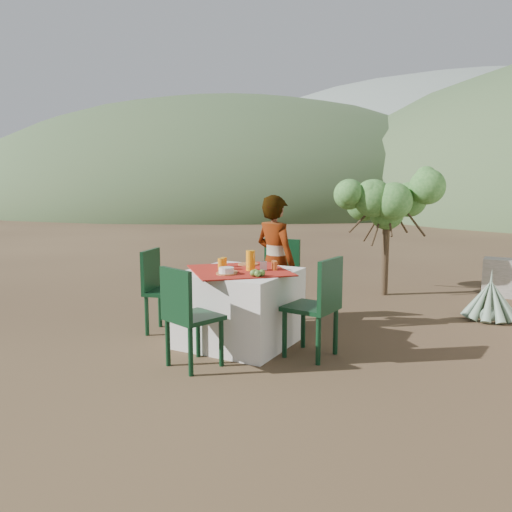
{
  "coord_description": "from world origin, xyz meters",
  "views": [
    {
      "loc": [
        2.8,
        -4.58,
        1.6
      ],
      "look_at": [
        0.27,
        0.09,
        0.85
      ],
      "focal_mm": 35.0,
      "sensor_mm": 36.0,
      "label": 1
    }
  ],
  "objects": [
    {
      "name": "person",
      "position": [
        0.36,
        0.39,
        0.75
      ],
      "size": [
        0.64,
        0.52,
        1.5
      ],
      "primitive_type": "imported",
      "rotation": [
        0.0,
        0.0,
        2.8
      ],
      "color": "#8C6651",
      "rests_on": "ground"
    },
    {
      "name": "chair_right",
      "position": [
        1.16,
        -0.34,
        0.53
      ],
      "size": [
        0.48,
        0.48,
        0.95
      ],
      "rotation": [
        0.0,
        0.0,
        4.6
      ],
      "color": "black",
      "rests_on": "ground"
    },
    {
      "name": "chair_far",
      "position": [
        0.26,
        0.67,
        0.54
      ],
      "size": [
        0.48,
        0.48,
        0.97
      ],
      "rotation": [
        0.0,
        0.0,
        0.07
      ],
      "color": "black",
      "rests_on": "ground"
    },
    {
      "name": "hill_far_center",
      "position": [
        -4.0,
        52.0,
        0.0
      ],
      "size": [
        60.0,
        60.0,
        24.0
      ],
      "primitive_type": "ellipsoid",
      "color": "slate",
      "rests_on": "ground"
    },
    {
      "name": "shrub_tree",
      "position": [
        1.08,
        2.73,
        1.28
      ],
      "size": [
        1.38,
        1.35,
        1.62
      ],
      "color": "#413120",
      "rests_on": "ground"
    },
    {
      "name": "agave",
      "position": [
        2.49,
        1.92,
        0.23
      ],
      "size": [
        0.64,
        0.65,
        0.69
      ],
      "rotation": [
        0.0,
        0.0,
        0.26
      ],
      "color": "gray",
      "rests_on": "ground"
    },
    {
      "name": "napkin_holder",
      "position": [
        0.52,
        -0.21,
        0.81
      ],
      "size": [
        0.08,
        0.06,
        0.09
      ],
      "primitive_type": "cube",
      "rotation": [
        0.0,
        0.0,
        0.4
      ],
      "color": "white",
      "rests_on": "table"
    },
    {
      "name": "plate_near",
      "position": [
        0.28,
        -0.51,
        0.77
      ],
      "size": [
        0.2,
        0.2,
        0.01
      ],
      "primitive_type": "cylinder",
      "color": "brown",
      "rests_on": "table"
    },
    {
      "name": "chair_left",
      "position": [
        -0.66,
        -0.38,
        0.51
      ],
      "size": [
        0.52,
        0.52,
        0.91
      ],
      "rotation": [
        0.0,
        0.0,
        1.83
      ],
      "color": "black",
      "rests_on": "ground"
    },
    {
      "name": "plate_far",
      "position": [
        0.22,
        0.01,
        0.77
      ],
      "size": [
        0.22,
        0.22,
        0.01
      ],
      "primitive_type": "cylinder",
      "color": "brown",
      "rests_on": "table"
    },
    {
      "name": "jar_left",
      "position": [
        0.62,
        -0.17,
        0.81
      ],
      "size": [
        0.06,
        0.06,
        0.09
      ],
      "primitive_type": "cylinder",
      "color": "#C25D22",
      "rests_on": "table"
    },
    {
      "name": "jar_right",
      "position": [
        0.58,
        -0.09,
        0.8
      ],
      "size": [
        0.05,
        0.05,
        0.08
      ],
      "primitive_type": "cylinder",
      "color": "#C25D22",
      "rests_on": "table"
    },
    {
      "name": "juice_pitcher",
      "position": [
        0.42,
        -0.29,
        0.86
      ],
      "size": [
        0.09,
        0.09,
        0.2
      ],
      "primitive_type": "cylinder",
      "color": "orange",
      "rests_on": "table"
    },
    {
      "name": "glass_near",
      "position": [
        0.13,
        -0.39,
        0.82
      ],
      "size": [
        0.07,
        0.07,
        0.11
      ],
      "primitive_type": "cylinder",
      "color": "orange",
      "rests_on": "table"
    },
    {
      "name": "fruit_cluster",
      "position": [
        0.63,
        -0.54,
        0.79
      ],
      "size": [
        0.13,
        0.12,
        0.06
      ],
      "color": "#567D2D",
      "rests_on": "table"
    },
    {
      "name": "ground",
      "position": [
        0.0,
        0.0,
        0.0
      ],
      "size": [
        160.0,
        160.0,
        0.0
      ],
      "primitive_type": "plane",
      "color": "#322016",
      "rests_on": "ground"
    },
    {
      "name": "bowl_plate",
      "position": [
        0.32,
        -0.59,
        0.77
      ],
      "size": [
        0.2,
        0.2,
        0.01
      ],
      "primitive_type": "cylinder",
      "color": "brown",
      "rests_on": "table"
    },
    {
      "name": "chair_near",
      "position": [
        0.25,
        -1.15,
        0.5
      ],
      "size": [
        0.52,
        0.52,
        0.9
      ],
      "rotation": [
        0.0,
        0.0,
        2.84
      ],
      "color": "black",
      "rests_on": "ground"
    },
    {
      "name": "table",
      "position": [
        0.3,
        -0.31,
        0.38
      ],
      "size": [
        1.3,
        1.3,
        0.76
      ],
      "color": "white",
      "rests_on": "ground"
    },
    {
      "name": "glass_far",
      "position": [
        0.06,
        -0.22,
        0.81
      ],
      "size": [
        0.06,
        0.06,
        0.1
      ],
      "primitive_type": "cylinder",
      "color": "orange",
      "rests_on": "table"
    },
    {
      "name": "white_bowl",
      "position": [
        0.32,
        -0.59,
        0.8
      ],
      "size": [
        0.15,
        0.15,
        0.05
      ],
      "primitive_type": "cylinder",
      "color": "white",
      "rests_on": "bowl_plate"
    },
    {
      "name": "hill_near_left",
      "position": [
        -18.0,
        30.0,
        0.0
      ],
      "size": [
        40.0,
        40.0,
        16.0
      ],
      "primitive_type": "ellipsoid",
      "color": "#314929",
      "rests_on": "ground"
    }
  ]
}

